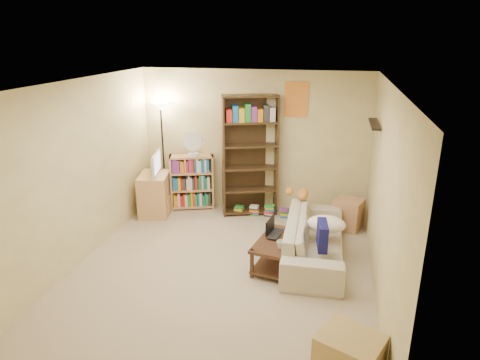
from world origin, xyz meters
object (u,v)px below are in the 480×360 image
object	(u,v)px
sofa	(315,238)
short_bookshelf	(192,182)
end_cabinet	(349,358)
coffee_table	(278,250)
laptop	(279,235)
tabby_cat	(301,193)
side_table	(348,214)
television	(153,164)
floor_lamp	(161,124)
mug	(281,245)
tall_bookshelf	(250,153)
tv_stand	(155,194)
desk_fan	(193,143)

from	to	relation	value
sofa	short_bookshelf	distance (m)	2.71
short_bookshelf	end_cabinet	size ratio (longest dim) A/B	1.81
coffee_table	laptop	world-z (taller)	laptop
tabby_cat	side_table	bearing A→B (deg)	24.80
television	floor_lamp	distance (m)	0.74
sofa	mug	bearing A→B (deg)	145.02
tabby_cat	tall_bookshelf	size ratio (longest dim) A/B	0.22
short_bookshelf	tall_bookshelf	bearing A→B (deg)	-19.55
end_cabinet	tv_stand	bearing A→B (deg)	135.57
tv_stand	desk_fan	bearing A→B (deg)	18.68
coffee_table	desk_fan	bearing A→B (deg)	146.51
side_table	end_cabinet	xyz separation A→B (m)	(-0.04, -3.38, -0.02)
sofa	television	bearing A→B (deg)	69.60
tv_stand	desk_fan	world-z (taller)	desk_fan
coffee_table	tall_bookshelf	bearing A→B (deg)	124.03
floor_lamp	short_bookshelf	bearing A→B (deg)	0.00
tabby_cat	tv_stand	world-z (taller)	tabby_cat
sofa	coffee_table	xyz separation A→B (m)	(-0.48, -0.38, -0.04)
sofa	floor_lamp	xyz separation A→B (m)	(-2.83, 1.41, 1.24)
television	laptop	bearing A→B (deg)	-129.83
sofa	television	world-z (taller)	television
tv_stand	end_cabinet	xyz separation A→B (m)	(3.30, -3.24, -0.14)
coffee_table	tv_stand	world-z (taller)	tv_stand
tall_bookshelf	floor_lamp	bearing A→B (deg)	160.15
side_table	sofa	bearing A→B (deg)	-113.17
coffee_table	short_bookshelf	world-z (taller)	short_bookshelf
tall_bookshelf	floor_lamp	world-z (taller)	tall_bookshelf
television	side_table	xyz separation A→B (m)	(3.34, 0.14, -0.68)
coffee_table	tall_bookshelf	world-z (taller)	tall_bookshelf
coffee_table	floor_lamp	xyz separation A→B (m)	(-2.35, 1.79, 1.28)
tv_stand	television	size ratio (longest dim) A/B	1.08
laptop	short_bookshelf	distance (m)	2.46
tv_stand	desk_fan	xyz separation A→B (m)	(0.62, 0.37, 0.87)
sofa	desk_fan	bearing A→B (deg)	57.46
tv_stand	end_cabinet	bearing A→B (deg)	-56.84
tabby_cat	tall_bookshelf	bearing A→B (deg)	147.15
floor_lamp	end_cabinet	xyz separation A→B (m)	(3.27, -3.66, -1.31)
television	tall_bookshelf	xyz separation A→B (m)	(1.64, 0.39, 0.18)
sofa	floor_lamp	distance (m)	3.40
mug	television	world-z (taller)	television
desk_fan	end_cabinet	world-z (taller)	desk_fan
desk_fan	tv_stand	bearing A→B (deg)	-148.91
television	desk_fan	size ratio (longest dim) A/B	1.48
tall_bookshelf	side_table	bearing A→B (deg)	-27.49
laptop	side_table	size ratio (longest dim) A/B	0.81
coffee_table	tv_stand	size ratio (longest dim) A/B	1.36
desk_fan	floor_lamp	bearing A→B (deg)	175.44
tabby_cat	short_bookshelf	distance (m)	2.12
sofa	short_bookshelf	bearing A→B (deg)	57.22
coffee_table	mug	distance (m)	0.32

